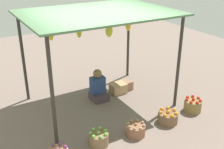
{
  "coord_description": "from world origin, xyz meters",
  "views": [
    {
      "loc": [
        -2.69,
        -5.26,
        3.31
      ],
      "look_at": [
        0.0,
        -0.59,
        0.95
      ],
      "focal_mm": 44.77,
      "sensor_mm": 36.0,
      "label": 1
    }
  ],
  "objects_px": {
    "basket_potatoes": "(136,130)",
    "wooden_crate_near_vendor": "(124,86)",
    "wooden_crate_stacked_rear": "(118,88)",
    "vendor_person": "(98,88)",
    "basket_green_apples": "(99,138)",
    "basket_red_tomatoes": "(193,105)",
    "basket_oranges": "(168,117)"
  },
  "relations": [
    {
      "from": "vendor_person",
      "to": "basket_green_apples",
      "type": "xyz_separation_m",
      "value": [
        -0.81,
        -1.58,
        -0.17
      ]
    },
    {
      "from": "basket_green_apples",
      "to": "wooden_crate_stacked_rear",
      "type": "xyz_separation_m",
      "value": [
        1.41,
        1.62,
        -0.0
      ]
    },
    {
      "from": "basket_red_tomatoes",
      "to": "basket_potatoes",
      "type": "bearing_deg",
      "value": -176.11
    },
    {
      "from": "basket_red_tomatoes",
      "to": "wooden_crate_stacked_rear",
      "type": "xyz_separation_m",
      "value": [
        -1.0,
        1.61,
        -0.02
      ]
    },
    {
      "from": "basket_red_tomatoes",
      "to": "wooden_crate_near_vendor",
      "type": "distance_m",
      "value": 1.86
    },
    {
      "from": "vendor_person",
      "to": "basket_green_apples",
      "type": "height_order",
      "value": "vendor_person"
    },
    {
      "from": "basket_red_tomatoes",
      "to": "wooden_crate_near_vendor",
      "type": "relative_size",
      "value": 0.9
    },
    {
      "from": "basket_green_apples",
      "to": "wooden_crate_near_vendor",
      "type": "xyz_separation_m",
      "value": [
        1.62,
        1.7,
        -0.02
      ]
    },
    {
      "from": "basket_green_apples",
      "to": "basket_potatoes",
      "type": "bearing_deg",
      "value": -7.48
    },
    {
      "from": "vendor_person",
      "to": "basket_green_apples",
      "type": "bearing_deg",
      "value": -117.12
    },
    {
      "from": "basket_potatoes",
      "to": "vendor_person",
      "type": "bearing_deg",
      "value": 88.68
    },
    {
      "from": "wooden_crate_stacked_rear",
      "to": "vendor_person",
      "type": "bearing_deg",
      "value": -175.68
    },
    {
      "from": "basket_oranges",
      "to": "basket_red_tomatoes",
      "type": "xyz_separation_m",
      "value": [
        0.79,
        0.08,
        0.02
      ]
    },
    {
      "from": "wooden_crate_near_vendor",
      "to": "basket_potatoes",
      "type": "bearing_deg",
      "value": -115.27
    },
    {
      "from": "basket_red_tomatoes",
      "to": "wooden_crate_stacked_rear",
      "type": "relative_size",
      "value": 0.99
    },
    {
      "from": "wooden_crate_near_vendor",
      "to": "vendor_person",
      "type": "bearing_deg",
      "value": -171.41
    },
    {
      "from": "basket_potatoes",
      "to": "basket_oranges",
      "type": "xyz_separation_m",
      "value": [
        0.84,
        0.03,
        0.01
      ]
    },
    {
      "from": "vendor_person",
      "to": "basket_green_apples",
      "type": "distance_m",
      "value": 1.78
    },
    {
      "from": "vendor_person",
      "to": "basket_oranges",
      "type": "xyz_separation_m",
      "value": [
        0.8,
        -1.65,
        -0.17
      ]
    },
    {
      "from": "basket_oranges",
      "to": "wooden_crate_stacked_rear",
      "type": "relative_size",
      "value": 1.09
    },
    {
      "from": "basket_potatoes",
      "to": "wooden_crate_stacked_rear",
      "type": "height_order",
      "value": "basket_potatoes"
    },
    {
      "from": "vendor_person",
      "to": "wooden_crate_stacked_rear",
      "type": "bearing_deg",
      "value": 4.32
    },
    {
      "from": "basket_oranges",
      "to": "wooden_crate_near_vendor",
      "type": "height_order",
      "value": "basket_oranges"
    },
    {
      "from": "basket_green_apples",
      "to": "basket_oranges",
      "type": "height_order",
      "value": "basket_green_apples"
    },
    {
      "from": "basket_green_apples",
      "to": "basket_potatoes",
      "type": "xyz_separation_m",
      "value": [
        0.77,
        -0.1,
        -0.01
      ]
    },
    {
      "from": "basket_potatoes",
      "to": "basket_oranges",
      "type": "relative_size",
      "value": 0.89
    },
    {
      "from": "basket_potatoes",
      "to": "basket_red_tomatoes",
      "type": "xyz_separation_m",
      "value": [
        1.63,
        0.11,
        0.03
      ]
    },
    {
      "from": "basket_green_apples",
      "to": "basket_potatoes",
      "type": "height_order",
      "value": "basket_green_apples"
    },
    {
      "from": "basket_oranges",
      "to": "basket_red_tomatoes",
      "type": "distance_m",
      "value": 0.8
    },
    {
      "from": "vendor_person",
      "to": "wooden_crate_stacked_rear",
      "type": "relative_size",
      "value": 1.99
    },
    {
      "from": "basket_potatoes",
      "to": "wooden_crate_stacked_rear",
      "type": "xyz_separation_m",
      "value": [
        0.64,
        1.73,
        0.01
      ]
    },
    {
      "from": "basket_potatoes",
      "to": "wooden_crate_near_vendor",
      "type": "xyz_separation_m",
      "value": [
        0.85,
        1.8,
        -0.0
      ]
    }
  ]
}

